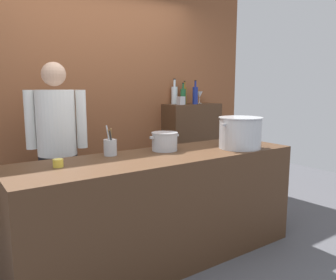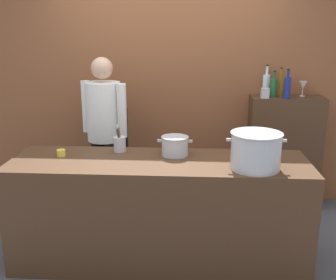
# 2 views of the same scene
# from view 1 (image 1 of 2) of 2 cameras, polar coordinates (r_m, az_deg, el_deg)

# --- Properties ---
(ground_plane) EXTENTS (8.00, 8.00, 0.00)m
(ground_plane) POSITION_cam_1_polar(r_m,az_deg,el_deg) (3.01, -0.95, -19.58)
(ground_plane) COLOR #4C4C51
(brick_back_panel) EXTENTS (4.40, 0.10, 3.00)m
(brick_back_panel) POSITION_cam_1_polar(r_m,az_deg,el_deg) (3.89, -12.71, 9.67)
(brick_back_panel) COLOR brown
(brick_back_panel) RESTS_ON ground_plane
(prep_counter) EXTENTS (2.41, 0.70, 0.90)m
(prep_counter) POSITION_cam_1_polar(r_m,az_deg,el_deg) (2.82, -0.98, -11.54)
(prep_counter) COLOR #472D1C
(prep_counter) RESTS_ON ground_plane
(bar_cabinet) EXTENTS (0.76, 0.32, 1.23)m
(bar_cabinet) POSITION_cam_1_polar(r_m,az_deg,el_deg) (4.43, 4.09, -1.76)
(bar_cabinet) COLOR #472D1C
(bar_cabinet) RESTS_ON ground_plane
(chef) EXTENTS (0.49, 0.41, 1.66)m
(chef) POSITION_cam_1_polar(r_m,az_deg,el_deg) (3.15, -18.46, -0.16)
(chef) COLOR black
(chef) RESTS_ON ground_plane
(stockpot_large) EXTENTS (0.44, 0.39, 0.28)m
(stockpot_large) POSITION_cam_1_polar(r_m,az_deg,el_deg) (3.04, 12.27, 1.23)
(stockpot_large) COLOR #B7BABF
(stockpot_large) RESTS_ON prep_counter
(stockpot_small) EXTENTS (0.29, 0.23, 0.16)m
(stockpot_small) POSITION_cam_1_polar(r_m,az_deg,el_deg) (2.87, -0.59, -0.23)
(stockpot_small) COLOR #B7BABF
(stockpot_small) RESTS_ON prep_counter
(utensil_crock) EXTENTS (0.10, 0.10, 0.24)m
(utensil_crock) POSITION_cam_1_polar(r_m,az_deg,el_deg) (2.70, -9.86, -1.18)
(utensil_crock) COLOR #B7BABF
(utensil_crock) RESTS_ON prep_counter
(butter_jar) EXTENTS (0.07, 0.07, 0.06)m
(butter_jar) POSITION_cam_1_polar(r_m,az_deg,el_deg) (2.41, -18.32, -3.77)
(butter_jar) COLOR yellow
(butter_jar) RESTS_ON prep_counter
(wine_bottle_amber) EXTENTS (0.06, 0.06, 0.30)m
(wine_bottle_amber) POSITION_cam_1_polar(r_m,az_deg,el_deg) (4.37, 2.84, 7.71)
(wine_bottle_amber) COLOR #8C5919
(wine_bottle_amber) RESTS_ON bar_cabinet
(wine_bottle_cobalt) EXTENTS (0.07, 0.07, 0.30)m
(wine_bottle_cobalt) POSITION_cam_1_polar(r_m,az_deg,el_deg) (4.25, 4.69, 7.68)
(wine_bottle_cobalt) COLOR navy
(wine_bottle_cobalt) RESTS_ON bar_cabinet
(wine_bottle_green) EXTENTS (0.07, 0.07, 0.27)m
(wine_bottle_green) POSITION_cam_1_polar(r_m,az_deg,el_deg) (4.26, 2.60, 7.54)
(wine_bottle_green) COLOR #1E592D
(wine_bottle_green) RESTS_ON bar_cabinet
(wine_bottle_clear) EXTENTS (0.08, 0.08, 0.32)m
(wine_bottle_clear) POSITION_cam_1_polar(r_m,az_deg,el_deg) (4.30, 1.11, 7.77)
(wine_bottle_clear) COLOR silver
(wine_bottle_clear) RESTS_ON bar_cabinet
(wine_glass_short) EXTENTS (0.08, 0.08, 0.16)m
(wine_glass_short) POSITION_cam_1_polar(r_m,az_deg,el_deg) (4.49, 5.44, 7.71)
(wine_glass_short) COLOR silver
(wine_glass_short) RESTS_ON bar_cabinet
(spice_tin_silver) EXTENTS (0.08, 0.08, 0.10)m
(spice_tin_silver) POSITION_cam_1_polar(r_m,az_deg,el_deg) (4.12, 2.22, 6.76)
(spice_tin_silver) COLOR #B2B2B7
(spice_tin_silver) RESTS_ON bar_cabinet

